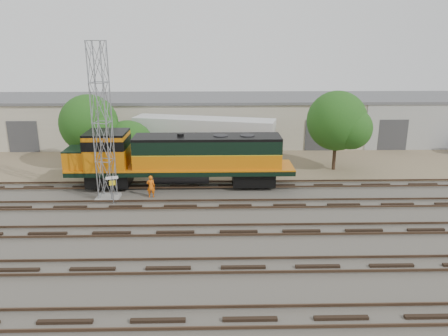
{
  "coord_description": "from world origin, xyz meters",
  "views": [
    {
      "loc": [
        -1.5,
        -28.3,
        11.79
      ],
      "look_at": [
        -0.76,
        4.0,
        2.2
      ],
      "focal_mm": 35.0,
      "sensor_mm": 36.0,
      "label": 1
    }
  ],
  "objects_px": {
    "worker": "(151,186)",
    "semi_trailer": "(207,134)",
    "locomotive": "(177,158)",
    "signal_tower": "(102,126)"
  },
  "relations": [
    {
      "from": "signal_tower",
      "to": "worker",
      "type": "relative_size",
      "value": 6.66
    },
    {
      "from": "semi_trailer",
      "to": "locomotive",
      "type": "bearing_deg",
      "value": -92.06
    },
    {
      "from": "locomotive",
      "to": "semi_trailer",
      "type": "bearing_deg",
      "value": 74.01
    },
    {
      "from": "locomotive",
      "to": "signal_tower",
      "type": "relative_size",
      "value": 1.57
    },
    {
      "from": "locomotive",
      "to": "worker",
      "type": "height_order",
      "value": "locomotive"
    },
    {
      "from": "signal_tower",
      "to": "worker",
      "type": "distance_m",
      "value": 5.82
    },
    {
      "from": "locomotive",
      "to": "semi_trailer",
      "type": "height_order",
      "value": "locomotive"
    },
    {
      "from": "worker",
      "to": "semi_trailer",
      "type": "height_order",
      "value": "semi_trailer"
    },
    {
      "from": "semi_trailer",
      "to": "worker",
      "type": "bearing_deg",
      "value": -97.85
    },
    {
      "from": "worker",
      "to": "semi_trailer",
      "type": "bearing_deg",
      "value": -116.27
    }
  ]
}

